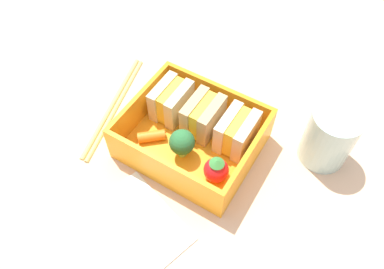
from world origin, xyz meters
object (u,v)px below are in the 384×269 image
(strawberry_far_left, at_px, (216,170))
(carrot_stick_far_left, at_px, (151,136))
(sandwich_left, at_px, (171,101))
(drinking_glass, at_px, (329,137))
(folded_napkin, at_px, (129,233))
(chopstick_pair, at_px, (114,105))
(sandwich_center_left, at_px, (203,116))
(broccoli_floret, at_px, (181,142))
(sandwich_center, at_px, (237,132))

(strawberry_far_left, bearing_deg, carrot_stick_far_left, 177.13)
(sandwich_left, relative_size, carrot_stick_far_left, 1.54)
(drinking_glass, relative_size, folded_napkin, 0.68)
(chopstick_pair, xyz_separation_m, drinking_glass, (0.29, 0.08, 0.04))
(carrot_stick_far_left, bearing_deg, folded_napkin, -67.60)
(carrot_stick_far_left, bearing_deg, sandwich_center_left, 48.58)
(sandwich_center_left, xyz_separation_m, broccoli_floret, (-0.00, -0.05, 0.00))
(sandwich_center_left, distance_m, sandwich_center, 0.05)
(sandwich_center_left, relative_size, strawberry_far_left, 1.51)
(sandwich_center, bearing_deg, sandwich_left, 180.00)
(strawberry_far_left, height_order, drinking_glass, drinking_glass)
(sandwich_center_left, xyz_separation_m, chopstick_pair, (-0.14, -0.03, -0.03))
(sandwich_left, bearing_deg, sandwich_center_left, 0.00)
(broccoli_floret, height_order, chopstick_pair, broccoli_floret)
(drinking_glass, bearing_deg, sandwich_left, -166.23)
(carrot_stick_far_left, distance_m, folded_napkin, 0.13)
(sandwich_center, xyz_separation_m, strawberry_far_left, (0.00, -0.06, -0.01))
(carrot_stick_far_left, xyz_separation_m, folded_napkin, (0.05, -0.12, -0.02))
(broccoli_floret, height_order, strawberry_far_left, broccoli_floret)
(broccoli_floret, xyz_separation_m, drinking_glass, (0.16, 0.10, 0.00))
(sandwich_left, bearing_deg, sandwich_center, 0.00)
(broccoli_floret, bearing_deg, carrot_stick_far_left, -178.07)
(sandwich_left, xyz_separation_m, drinking_glass, (0.21, 0.05, 0.00))
(broccoli_floret, bearing_deg, sandwich_left, 133.49)
(chopstick_pair, bearing_deg, sandwich_left, 18.21)
(sandwich_center, distance_m, strawberry_far_left, 0.06)
(sandwich_center, height_order, broccoli_floret, sandwich_center)
(sandwich_center_left, height_order, drinking_glass, drinking_glass)
(carrot_stick_far_left, relative_size, drinking_glass, 0.45)
(drinking_glass, xyz_separation_m, folded_napkin, (-0.15, -0.22, -0.04))
(strawberry_far_left, height_order, folded_napkin, strawberry_far_left)
(sandwich_center, relative_size, broccoli_floret, 1.28)
(chopstick_pair, bearing_deg, broccoli_floret, -10.36)
(drinking_glass, bearing_deg, sandwich_center, -154.30)
(folded_napkin, bearing_deg, broccoli_floret, 91.00)
(sandwich_center_left, distance_m, folded_napkin, 0.18)
(broccoli_floret, distance_m, drinking_glass, 0.19)
(sandwich_left, xyz_separation_m, folded_napkin, (0.05, -0.17, -0.03))
(sandwich_left, xyz_separation_m, sandwich_center_left, (0.05, 0.00, 0.00))
(carrot_stick_far_left, bearing_deg, strawberry_far_left, -2.87)
(drinking_glass, distance_m, folded_napkin, 0.27)
(sandwich_center, bearing_deg, drinking_glass, 25.70)
(sandwich_center_left, height_order, broccoli_floret, sandwich_center_left)
(sandwich_left, bearing_deg, chopstick_pair, -161.79)
(carrot_stick_far_left, distance_m, drinking_glass, 0.23)
(folded_napkin, bearing_deg, sandwich_center_left, 90.47)
(sandwich_center_left, height_order, chopstick_pair, sandwich_center_left)
(sandwich_left, distance_m, carrot_stick_far_left, 0.06)
(sandwich_center, bearing_deg, folded_napkin, -105.81)
(sandwich_left, distance_m, broccoli_floret, 0.07)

